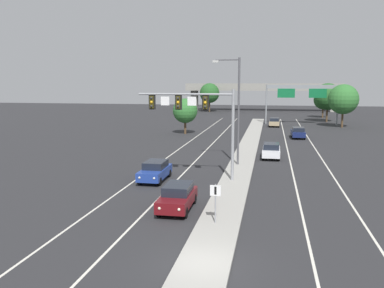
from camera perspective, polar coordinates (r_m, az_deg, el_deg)
name	(u,v)px	position (r m, az deg, el deg)	size (l,w,h in m)	color
ground_plane	(203,266)	(18.64, 1.58, -16.45)	(260.00, 260.00, 0.00)	#28282B
median_island	(237,174)	(35.65, 6.30, -4.18)	(2.40, 110.00, 0.15)	#9E9B93
lane_stripe_oncoming_center	(198,159)	(43.06, 0.81, -2.03)	(0.14, 100.00, 0.01)	silver
lane_stripe_receding_center	(290,162)	(42.47, 13.41, -2.42)	(0.14, 100.00, 0.01)	silver
edge_stripe_left	(167,158)	(43.75, -3.45, -1.88)	(0.14, 100.00, 0.01)	silver
edge_stripe_right	(325,163)	(42.75, 17.83, -2.52)	(0.14, 100.00, 0.01)	silver
overhead_signal_mast	(199,112)	(32.81, 0.91, 4.37)	(7.78, 0.44, 7.20)	gray
median_sign_post	(215,198)	(22.91, 3.25, -7.42)	(0.60, 0.10, 2.20)	gray
street_lamp_median	(236,105)	(38.92, 6.13, 5.39)	(2.58, 0.28, 10.00)	#4C4C51
car_oncoming_darkred	(178,197)	(25.92, -2.01, -7.28)	(1.86, 4.49, 1.58)	#5B0F14
car_oncoming_blue	(155,171)	(33.52, -5.13, -3.68)	(1.83, 4.48, 1.58)	navy
car_receding_white	(271,150)	(44.06, 10.89, -0.87)	(1.84, 4.48, 1.58)	silver
car_receding_navy	(298,132)	(60.75, 14.43, 1.55)	(1.89, 4.50, 1.58)	#141E4C
car_receding_tan	(274,122)	(75.99, 11.31, 3.00)	(1.93, 4.51, 1.58)	tan
highway_sign_gantry	(302,92)	(80.40, 14.93, 6.98)	(13.28, 0.42, 7.50)	gray
overpass_bridge	(262,90)	(117.44, 9.66, 7.34)	(42.40, 6.40, 7.65)	gray
tree_far_left_c	(210,93)	(112.15, 2.44, 7.03)	(5.34, 5.34, 7.73)	#4C3823
tree_far_right_c	(323,100)	(97.75, 17.67, 5.82)	(4.24, 4.24, 6.13)	#4C3823
tree_far_left_a	(185,111)	(63.48, -0.95, 4.60)	(3.79, 3.79, 5.48)	#4C3823
tree_far_right_b	(343,99)	(77.35, 20.17, 5.82)	(5.26, 5.26, 7.60)	#4C3823
tree_far_right_a	(328,97)	(87.34, 18.22, 6.22)	(5.36, 5.36, 7.76)	#4C3823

